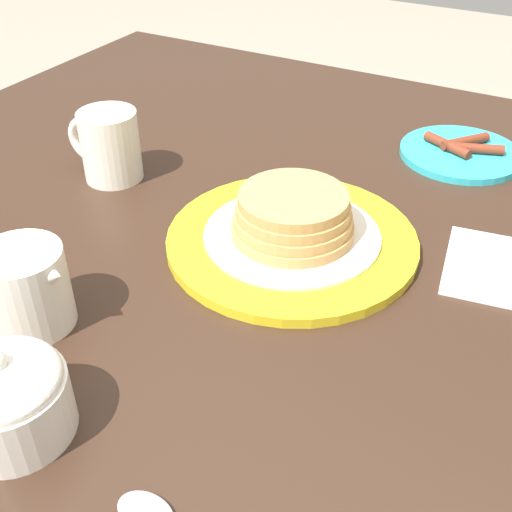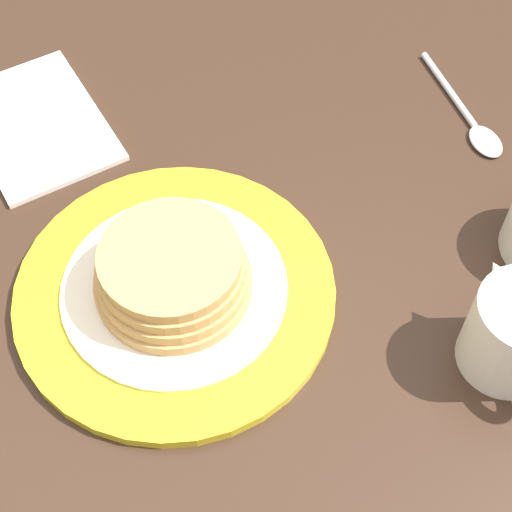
# 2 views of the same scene
# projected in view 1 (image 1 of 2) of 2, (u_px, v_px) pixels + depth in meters

# --- Properties ---
(dining_table) EXTENTS (1.22, 1.07, 0.77)m
(dining_table) POSITION_uv_depth(u_px,v_px,m) (269.00, 299.00, 0.84)
(dining_table) COLOR #332116
(dining_table) RESTS_ON ground_plane
(pancake_plate) EXTENTS (0.28, 0.28, 0.07)m
(pancake_plate) POSITION_uv_depth(u_px,v_px,m) (292.00, 229.00, 0.72)
(pancake_plate) COLOR gold
(pancake_plate) RESTS_ON dining_table
(side_plate_bacon) EXTENTS (0.17, 0.17, 0.02)m
(side_plate_bacon) POSITION_uv_depth(u_px,v_px,m) (461.00, 152.00, 0.91)
(side_plate_bacon) COLOR #2DADBC
(side_plate_bacon) RESTS_ON dining_table
(coffee_mug) EXTENTS (0.11, 0.08, 0.09)m
(coffee_mug) POSITION_uv_depth(u_px,v_px,m) (109.00, 144.00, 0.84)
(coffee_mug) COLOR silver
(coffee_mug) RESTS_ON dining_table
(creamer_pitcher) EXTENTS (0.12, 0.08, 0.09)m
(creamer_pitcher) POSITION_uv_depth(u_px,v_px,m) (27.00, 287.00, 0.60)
(creamer_pitcher) COLOR silver
(creamer_pitcher) RESTS_ON dining_table
(sugar_bowl) EXTENTS (0.10, 0.10, 0.08)m
(sugar_bowl) POSITION_uv_depth(u_px,v_px,m) (7.00, 397.00, 0.50)
(sugar_bowl) COLOR silver
(sugar_bowl) RESTS_ON dining_table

